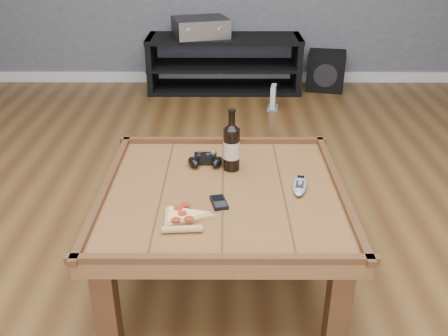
{
  "coord_description": "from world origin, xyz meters",
  "views": [
    {
      "loc": [
        0.01,
        -1.81,
        1.46
      ],
      "look_at": [
        0.01,
        0.06,
        0.52
      ],
      "focal_mm": 40.0,
      "sensor_mm": 36.0,
      "label": 1
    }
  ],
  "objects_px": {
    "coffee_table": "(223,202)",
    "av_receiver": "(201,27)",
    "beer_bottle": "(232,146)",
    "smartphone": "(219,202)",
    "remote_control": "(300,185)",
    "pizza_slice": "(183,218)",
    "game_console": "(273,98)",
    "media_console": "(224,64)",
    "subwoofer": "(326,71)",
    "game_controller": "(205,160)"
  },
  "relations": [
    {
      "from": "beer_bottle",
      "to": "game_console",
      "type": "relative_size",
      "value": 1.42
    },
    {
      "from": "beer_bottle",
      "to": "smartphone",
      "type": "relative_size",
      "value": 2.48
    },
    {
      "from": "beer_bottle",
      "to": "av_receiver",
      "type": "xyz_separation_m",
      "value": [
        -0.25,
        2.55,
        0.02
      ]
    },
    {
      "from": "smartphone",
      "to": "subwoofer",
      "type": "bearing_deg",
      "value": 58.45
    },
    {
      "from": "remote_control",
      "to": "subwoofer",
      "type": "distance_m",
      "value": 2.87
    },
    {
      "from": "pizza_slice",
      "to": "subwoofer",
      "type": "xyz_separation_m",
      "value": [
        1.11,
        3.03,
        -0.29
      ]
    },
    {
      "from": "remote_control",
      "to": "av_receiver",
      "type": "distance_m",
      "value": 2.78
    },
    {
      "from": "coffee_table",
      "to": "game_controller",
      "type": "distance_m",
      "value": 0.26
    },
    {
      "from": "pizza_slice",
      "to": "smartphone",
      "type": "bearing_deg",
      "value": 36.93
    },
    {
      "from": "media_console",
      "to": "smartphone",
      "type": "xyz_separation_m",
      "value": [
        -0.01,
        -2.86,
        0.21
      ]
    },
    {
      "from": "subwoofer",
      "to": "remote_control",
      "type": "bearing_deg",
      "value": -90.72
    },
    {
      "from": "media_console",
      "to": "subwoofer",
      "type": "height_order",
      "value": "media_console"
    },
    {
      "from": "smartphone",
      "to": "game_console",
      "type": "distance_m",
      "value": 2.41
    },
    {
      "from": "coffee_table",
      "to": "media_console",
      "type": "distance_m",
      "value": 2.75
    },
    {
      "from": "av_receiver",
      "to": "subwoofer",
      "type": "height_order",
      "value": "av_receiver"
    },
    {
      "from": "pizza_slice",
      "to": "smartphone",
      "type": "xyz_separation_m",
      "value": [
        0.14,
        0.12,
        -0.0
      ]
    },
    {
      "from": "av_receiver",
      "to": "game_controller",
      "type": "bearing_deg",
      "value": -102.93
    },
    {
      "from": "smartphone",
      "to": "game_console",
      "type": "bearing_deg",
      "value": 66.51
    },
    {
      "from": "coffee_table",
      "to": "beer_bottle",
      "type": "distance_m",
      "value": 0.26
    },
    {
      "from": "coffee_table",
      "to": "game_controller",
      "type": "xyz_separation_m",
      "value": [
        -0.08,
        0.24,
        0.08
      ]
    },
    {
      "from": "coffee_table",
      "to": "beer_bottle",
      "type": "bearing_deg",
      "value": 78.86
    },
    {
      "from": "pizza_slice",
      "to": "game_console",
      "type": "bearing_deg",
      "value": 73.14
    },
    {
      "from": "media_console",
      "to": "remote_control",
      "type": "bearing_deg",
      "value": -83.26
    },
    {
      "from": "coffee_table",
      "to": "av_receiver",
      "type": "relative_size",
      "value": 1.87
    },
    {
      "from": "subwoofer",
      "to": "beer_bottle",
      "type": "bearing_deg",
      "value": -97.29
    },
    {
      "from": "av_receiver",
      "to": "game_console",
      "type": "bearing_deg",
      "value": -55.25
    },
    {
      "from": "beer_bottle",
      "to": "av_receiver",
      "type": "distance_m",
      "value": 2.56
    },
    {
      "from": "beer_bottle",
      "to": "media_console",
      "type": "bearing_deg",
      "value": 90.86
    },
    {
      "from": "pizza_slice",
      "to": "game_console",
      "type": "height_order",
      "value": "pizza_slice"
    },
    {
      "from": "game_controller",
      "to": "smartphone",
      "type": "bearing_deg",
      "value": -80.65
    },
    {
      "from": "game_controller",
      "to": "av_receiver",
      "type": "bearing_deg",
      "value": 91.66
    },
    {
      "from": "subwoofer",
      "to": "game_console",
      "type": "bearing_deg",
      "value": -121.49
    },
    {
      "from": "coffee_table",
      "to": "subwoofer",
      "type": "xyz_separation_m",
      "value": [
        0.96,
        2.8,
        -0.22
      ]
    },
    {
      "from": "remote_control",
      "to": "game_console",
      "type": "height_order",
      "value": "remote_control"
    },
    {
      "from": "game_controller",
      "to": "pizza_slice",
      "type": "relative_size",
      "value": 0.67
    },
    {
      "from": "remote_control",
      "to": "smartphone",
      "type": "bearing_deg",
      "value": -147.24
    },
    {
      "from": "subwoofer",
      "to": "game_controller",
      "type": "bearing_deg",
      "value": -99.88
    },
    {
      "from": "coffee_table",
      "to": "smartphone",
      "type": "distance_m",
      "value": 0.13
    },
    {
      "from": "coffee_table",
      "to": "subwoofer",
      "type": "height_order",
      "value": "coffee_table"
    },
    {
      "from": "coffee_table",
      "to": "av_receiver",
      "type": "distance_m",
      "value": 2.76
    },
    {
      "from": "subwoofer",
      "to": "game_console",
      "type": "xyz_separation_m",
      "value": [
        -0.54,
        -0.57,
        -0.08
      ]
    },
    {
      "from": "remote_control",
      "to": "subwoofer",
      "type": "height_order",
      "value": "remote_control"
    },
    {
      "from": "pizza_slice",
      "to": "game_console",
      "type": "xyz_separation_m",
      "value": [
        0.56,
        2.46,
        -0.37
      ]
    },
    {
      "from": "smartphone",
      "to": "remote_control",
      "type": "distance_m",
      "value": 0.36
    },
    {
      "from": "beer_bottle",
      "to": "smartphone",
      "type": "height_order",
      "value": "beer_bottle"
    },
    {
      "from": "coffee_table",
      "to": "pizza_slice",
      "type": "bearing_deg",
      "value": -123.11
    },
    {
      "from": "beer_bottle",
      "to": "remote_control",
      "type": "relative_size",
      "value": 1.45
    },
    {
      "from": "pizza_slice",
      "to": "smartphone",
      "type": "height_order",
      "value": "pizza_slice"
    },
    {
      "from": "pizza_slice",
      "to": "subwoofer",
      "type": "distance_m",
      "value": 3.24
    },
    {
      "from": "coffee_table",
      "to": "pizza_slice",
      "type": "height_order",
      "value": "pizza_slice"
    }
  ]
}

